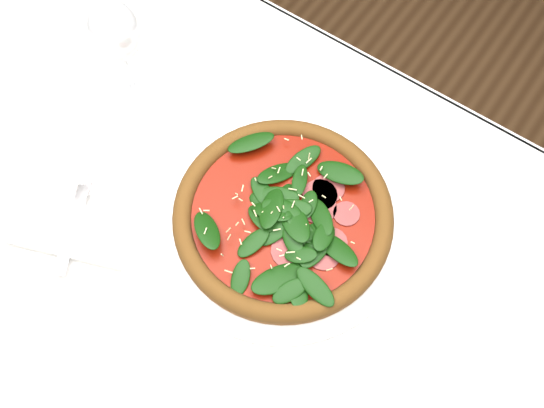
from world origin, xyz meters
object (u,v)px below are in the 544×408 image
Objects in this scene: plate at (283,219)px; pizza at (283,213)px; napkin at (74,231)px; wine_glass at (115,34)px.

pizza is at bearing 0.00° from plate.
pizza is 0.29m from napkin.
plate is 1.96× the size of wine_glass.
pizza is at bearing 38.74° from napkin.
napkin is (-0.23, -0.18, -0.00)m from plate.
wine_glass is 1.07× the size of napkin.
pizza reaches higher than plate.
wine_glass reaches higher than pizza.
plate is at bearing -9.21° from wine_glass.
pizza is 1.80× the size of wine_glass.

